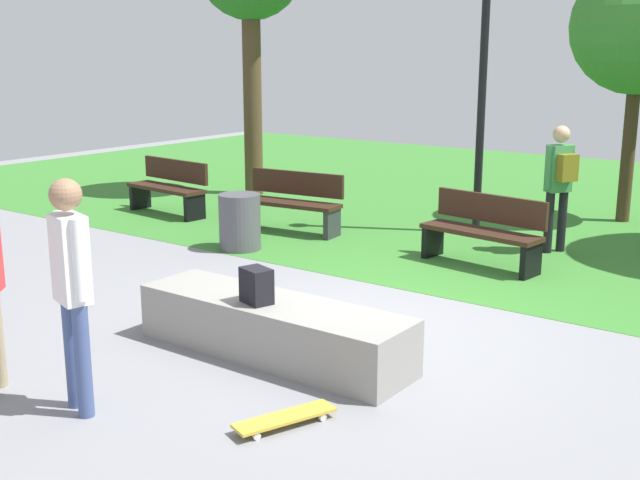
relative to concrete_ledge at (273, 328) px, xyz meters
The scene contains 13 objects.
ground_plane 1.25m from the concrete_ledge, 77.38° to the left, with size 28.00×28.00×0.00m, color gray.
grass_lawn 8.83m from the concrete_ledge, 88.26° to the left, with size 26.60×12.74×0.01m, color #387A2D.
concrete_ledge is the anchor object (origin of this frame).
backpack_on_ledge 0.44m from the concrete_ledge, 125.70° to the right, with size 0.28×0.20×0.32m, color black.
skater_performing_trick 2.00m from the concrete_ledge, 104.59° to the right, with size 0.42×0.28×1.82m.
skateboard_by_ledge 1.43m from the concrete_ledge, 47.05° to the right, with size 0.48×0.82×0.08m.
park_bench_far_right 6.77m from the concrete_ledge, 144.48° to the left, with size 1.64×0.62×0.91m.
park_bench_near_path 4.00m from the concrete_ledge, 87.20° to the left, with size 1.65×0.69×0.91m.
park_bench_far_left 5.08m from the concrete_ledge, 126.22° to the left, with size 1.64×0.64×0.91m.
tree_leaning_ash 8.38m from the concrete_ledge, 83.76° to the left, with size 2.10×2.10×4.12m.
lamp_post 6.29m from the concrete_ledge, 97.05° to the left, with size 0.28×0.28×4.73m.
trash_bin 4.02m from the concrete_ledge, 136.10° to the left, with size 0.58×0.58×0.78m, color #4C4C51.
pedestrian_with_backpack 5.32m from the concrete_ledge, 82.27° to the left, with size 0.44×0.43×1.73m.
Camera 1 is at (4.12, -6.46, 2.72)m, focal length 44.78 mm.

